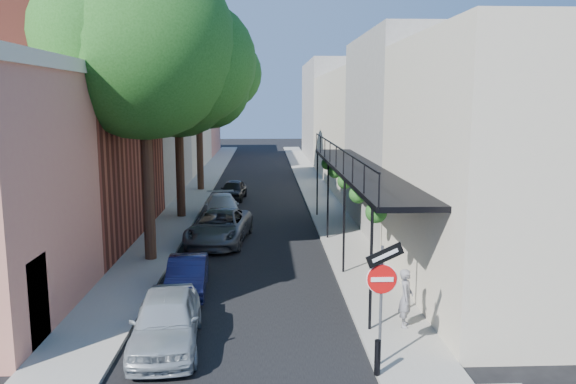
{
  "coord_description": "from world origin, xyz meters",
  "views": [
    {
      "loc": [
        0.57,
        -10.9,
        6.06
      ],
      "look_at": [
        1.4,
        9.08,
        2.8
      ],
      "focal_mm": 35.0,
      "sensor_mm": 36.0,
      "label": 1
    }
  ],
  "objects": [
    {
      "name": "sidewalk_right",
      "position": [
        4.0,
        30.0,
        0.06
      ],
      "size": [
        2.0,
        64.0,
        0.12
      ],
      "primitive_type": "cube",
      "color": "gray",
      "rests_on": "ground"
    },
    {
      "name": "parked_car_a",
      "position": [
        -1.9,
        2.38,
        0.69
      ],
      "size": [
        1.93,
        4.16,
        1.38
      ],
      "primitive_type": "imported",
      "rotation": [
        0.0,
        0.0,
        0.07
      ],
      "color": "#929BA1",
      "rests_on": "ground"
    },
    {
      "name": "oak_far",
      "position": [
        -3.35,
        27.27,
        8.26
      ],
      "size": [
        7.7,
        7.0,
        11.9
      ],
      "color": "#301D13",
      "rests_on": "ground"
    },
    {
      "name": "sign_post",
      "position": [
        3.16,
        0.97,
        2.04
      ],
      "size": [
        0.89,
        0.17,
        2.99
      ],
      "color": "#595B60",
      "rests_on": "ground"
    },
    {
      "name": "parked_car_e",
      "position": [
        -1.4,
        23.5,
        0.6
      ],
      "size": [
        1.72,
        3.64,
        1.2
      ],
      "primitive_type": "imported",
      "rotation": [
        0.0,
        0.0,
        -0.09
      ],
      "color": "black",
      "rests_on": "ground"
    },
    {
      "name": "oak_near",
      "position": [
        -3.37,
        10.26,
        7.88
      ],
      "size": [
        7.48,
        6.8,
        11.42
      ],
      "color": "#301D13",
      "rests_on": "ground"
    },
    {
      "name": "sidewalk_left",
      "position": [
        -4.0,
        30.0,
        0.06
      ],
      "size": [
        2.0,
        64.0,
        0.12
      ],
      "primitive_type": "cube",
      "color": "gray",
      "rests_on": "ground"
    },
    {
      "name": "oak_mid",
      "position": [
        -3.42,
        18.23,
        7.06
      ],
      "size": [
        6.6,
        6.0,
        10.2
      ],
      "color": "#301D13",
      "rests_on": "ground"
    },
    {
      "name": "pedestrian",
      "position": [
        4.28,
        3.14,
        0.9
      ],
      "size": [
        0.54,
        0.66,
        1.57
      ],
      "primitive_type": "imported",
      "rotation": [
        0.0,
        0.0,
        1.25
      ],
      "color": "slate",
      "rests_on": "sidewalk_right"
    },
    {
      "name": "bollard",
      "position": [
        3.0,
        0.5,
        0.52
      ],
      "size": [
        0.14,
        0.14,
        0.8
      ],
      "primitive_type": "cylinder",
      "color": "black",
      "rests_on": "sidewalk_right"
    },
    {
      "name": "parked_car_c",
      "position": [
        -1.4,
        12.77,
        0.7
      ],
      "size": [
        2.88,
        5.26,
        1.4
      ],
      "primitive_type": "imported",
      "rotation": [
        0.0,
        0.0,
        -0.12
      ],
      "color": "#4E5054",
      "rests_on": "ground"
    },
    {
      "name": "parked_car_b",
      "position": [
        -1.93,
        6.41,
        0.56
      ],
      "size": [
        1.38,
        3.47,
        1.12
      ],
      "primitive_type": "imported",
      "rotation": [
        0.0,
        0.0,
        0.06
      ],
      "color": "#13163E",
      "rests_on": "ground"
    },
    {
      "name": "parked_car_d",
      "position": [
        -1.68,
        17.72,
        0.62
      ],
      "size": [
        2.2,
        4.44,
        1.24
      ],
      "primitive_type": "imported",
      "rotation": [
        0.0,
        0.0,
        0.11
      ],
      "color": "silver",
      "rests_on": "ground"
    },
    {
      "name": "buildings_right",
      "position": [
        8.99,
        29.49,
        4.42
      ],
      "size": [
        9.8,
        55.0,
        10.0
      ],
      "color": "#C0B59E",
      "rests_on": "ground"
    },
    {
      "name": "buildings_left",
      "position": [
        -9.3,
        28.76,
        4.94
      ],
      "size": [
        10.1,
        59.1,
        12.0
      ],
      "color": "tan",
      "rests_on": "ground"
    },
    {
      "name": "road_surface",
      "position": [
        0.0,
        30.0,
        0.01
      ],
      "size": [
        6.0,
        64.0,
        0.01
      ],
      "primitive_type": "cube",
      "color": "black",
      "rests_on": "ground"
    }
  ]
}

